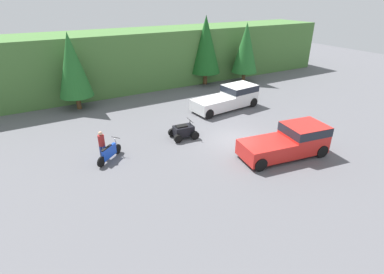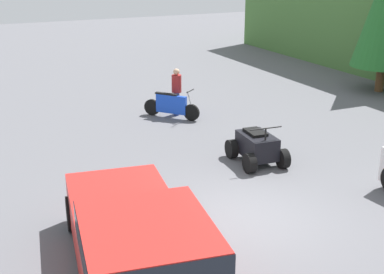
{
  "view_description": "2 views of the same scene",
  "coord_description": "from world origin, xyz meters",
  "px_view_note": "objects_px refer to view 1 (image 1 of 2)",
  "views": [
    {
      "loc": [
        -11.61,
        -14.26,
        9.01
      ],
      "look_at": [
        -3.3,
        0.21,
        0.95
      ],
      "focal_mm": 28.0,
      "sensor_mm": 36.0,
      "label": 1
    },
    {
      "loc": [
        9.61,
        -5.89,
        5.89
      ],
      "look_at": [
        -3.3,
        0.21,
        0.95
      ],
      "focal_mm": 50.0,
      "sensor_mm": 36.0,
      "label": 2
    }
  ],
  "objects_px": {
    "pickup_truck_red": "(291,140)",
    "dirt_bike": "(109,153)",
    "pickup_truck_second": "(230,97)",
    "quad_atv": "(183,131)",
    "rider_person": "(102,144)"
  },
  "relations": [
    {
      "from": "pickup_truck_red",
      "to": "pickup_truck_second",
      "type": "xyz_separation_m",
      "value": [
        1.82,
        8.59,
        0.0
      ]
    },
    {
      "from": "pickup_truck_red",
      "to": "quad_atv",
      "type": "xyz_separation_m",
      "value": [
        -4.5,
        5.32,
        -0.5
      ]
    },
    {
      "from": "pickup_truck_red",
      "to": "dirt_bike",
      "type": "xyz_separation_m",
      "value": [
        -9.74,
        4.84,
        -0.51
      ]
    },
    {
      "from": "quad_atv",
      "to": "pickup_truck_second",
      "type": "bearing_deg",
      "value": 32.49
    },
    {
      "from": "pickup_truck_second",
      "to": "quad_atv",
      "type": "distance_m",
      "value": 7.13
    },
    {
      "from": "pickup_truck_second",
      "to": "rider_person",
      "type": "distance_m",
      "value": 12.33
    },
    {
      "from": "dirt_bike",
      "to": "quad_atv",
      "type": "height_order",
      "value": "quad_atv"
    },
    {
      "from": "quad_atv",
      "to": "rider_person",
      "type": "relative_size",
      "value": 1.07
    },
    {
      "from": "pickup_truck_red",
      "to": "rider_person",
      "type": "bearing_deg",
      "value": 161.45
    },
    {
      "from": "dirt_bike",
      "to": "quad_atv",
      "type": "xyz_separation_m",
      "value": [
        5.25,
        0.48,
        0.01
      ]
    },
    {
      "from": "pickup_truck_red",
      "to": "rider_person",
      "type": "height_order",
      "value": "pickup_truck_red"
    },
    {
      "from": "quad_atv",
      "to": "rider_person",
      "type": "bearing_deg",
      "value": -173.43
    },
    {
      "from": "pickup_truck_red",
      "to": "pickup_truck_second",
      "type": "relative_size",
      "value": 0.92
    },
    {
      "from": "dirt_bike",
      "to": "rider_person",
      "type": "height_order",
      "value": "rider_person"
    },
    {
      "from": "pickup_truck_red",
      "to": "dirt_bike",
      "type": "relative_size",
      "value": 3.06
    }
  ]
}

